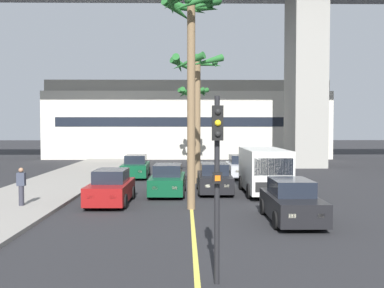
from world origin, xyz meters
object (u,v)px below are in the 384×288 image
(car_queue_fifth, at_px, (111,188))
(palm_tree_far_median, at_px, (197,83))
(car_queue_front, at_px, (136,167))
(car_queue_second, at_px, (291,202))
(pedestrian_near_crosswalk, at_px, (21,186))
(car_queue_fourth, at_px, (214,179))
(palm_tree_near_median, at_px, (191,33))
(traffic_light_median_near, at_px, (217,163))
(car_queue_third, at_px, (168,181))
(palm_tree_mid_median, at_px, (193,101))
(delivery_van, at_px, (264,170))
(car_queue_sixth, at_px, (240,167))

(car_queue_fifth, xyz_separation_m, palm_tree_far_median, (4.12, 7.19, 5.46))
(car_queue_front, distance_m, car_queue_second, 15.95)
(palm_tree_far_median, xyz_separation_m, pedestrian_near_crosswalk, (-7.72, -8.44, -5.18))
(car_queue_fourth, relative_size, palm_tree_near_median, 0.45)
(traffic_light_median_near, distance_m, palm_tree_far_median, 17.92)
(car_queue_fourth, relative_size, pedestrian_near_crosswalk, 2.53)
(car_queue_fourth, bearing_deg, car_queue_front, 125.68)
(car_queue_third, relative_size, palm_tree_mid_median, 0.58)
(delivery_van, bearing_deg, car_queue_front, 134.84)
(car_queue_third, distance_m, car_queue_fourth, 2.56)
(car_queue_fourth, xyz_separation_m, traffic_light_median_near, (-0.86, -13.74, 1.99))
(car_queue_third, xyz_separation_m, car_queue_sixth, (4.72, 7.52, 0.00))
(traffic_light_median_near, xyz_separation_m, palm_tree_near_median, (-0.45, 9.01, 4.75))
(palm_tree_near_median, bearing_deg, car_queue_fifth, 159.35)
(car_queue_fifth, xyz_separation_m, palm_tree_near_median, (3.65, -1.38, 6.75))
(car_queue_fourth, relative_size, car_queue_fifth, 0.99)
(car_queue_fourth, relative_size, traffic_light_median_near, 0.98)
(delivery_van, relative_size, pedestrian_near_crosswalk, 3.24)
(traffic_light_median_near, bearing_deg, palm_tree_mid_median, 89.97)
(car_queue_fourth, bearing_deg, car_queue_third, -164.72)
(car_queue_sixth, relative_size, palm_tree_far_median, 0.51)
(car_queue_fifth, bearing_deg, traffic_light_median_near, -68.47)
(delivery_van, xyz_separation_m, traffic_light_median_near, (-3.39, -13.11, 1.43))
(delivery_van, height_order, traffic_light_median_near, traffic_light_median_near)
(palm_tree_far_median, bearing_deg, palm_tree_near_median, -93.12)
(car_queue_third, distance_m, traffic_light_median_near, 13.32)
(car_queue_second, height_order, car_queue_third, same)
(car_queue_sixth, bearing_deg, palm_tree_mid_median, 108.36)
(palm_tree_mid_median, bearing_deg, car_queue_fifth, -101.89)
(car_queue_sixth, height_order, delivery_van, delivery_van)
(car_queue_second, height_order, delivery_van, delivery_van)
(palm_tree_near_median, relative_size, pedestrian_near_crosswalk, 5.65)
(car_queue_sixth, bearing_deg, pedestrian_near_crosswalk, -133.36)
(delivery_van, distance_m, palm_tree_far_median, 7.43)
(car_queue_front, xyz_separation_m, car_queue_second, (7.35, -14.16, 0.00))
(traffic_light_median_near, bearing_deg, delivery_van, 75.49)
(car_queue_front, relative_size, pedestrian_near_crosswalk, 2.55)
(car_queue_second, relative_size, pedestrian_near_crosswalk, 2.53)
(car_queue_second, relative_size, car_queue_fifth, 1.00)
(palm_tree_far_median, bearing_deg, pedestrian_near_crosswalk, -132.46)
(car_queue_front, bearing_deg, delivery_van, -45.16)
(car_queue_third, height_order, car_queue_fifth, same)
(pedestrian_near_crosswalk, bearing_deg, palm_tree_mid_median, 69.63)
(palm_tree_near_median, xyz_separation_m, pedestrian_near_crosswalk, (-7.25, 0.13, -6.47))
(car_queue_front, height_order, car_queue_sixth, same)
(car_queue_sixth, distance_m, palm_tree_mid_median, 11.08)
(car_queue_third, relative_size, car_queue_sixth, 1.01)
(car_queue_fourth, bearing_deg, car_queue_second, -71.79)
(car_queue_front, bearing_deg, pedestrian_near_crosswalk, -107.30)
(palm_tree_mid_median, distance_m, pedestrian_near_crosswalk, 22.69)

